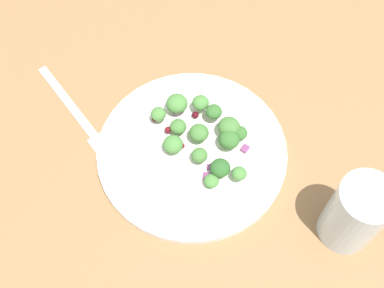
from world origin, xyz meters
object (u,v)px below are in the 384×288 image
Objects in this scene: fork at (78,114)px; water_glass at (355,214)px; plate at (192,151)px; broccoli_floret_2 at (229,127)px; broccoli_floret_1 at (177,104)px; broccoli_floret_0 at (196,155)px.

water_glass is (-5.88, -38.77, 5.18)cm from fork.
plate is 22.33cm from water_glass.
fork is 39.56cm from water_glass.
water_glass is at bearing -115.92° from broccoli_floret_2.
broccoli_floret_2 is at bearing -101.03° from broccoli_floret_1.
broccoli_floret_1 is at bearing 36.05° from plate.
broccoli_floret_0 reaches higher than fork.
broccoli_floret_0 reaches higher than plate.
water_glass reaches higher than fork.
plate is 1.58× the size of fork.
broccoli_floret_2 is at bearing -47.90° from plate.
plate is 2.64cm from broccoli_floret_0.
broccoli_floret_1 reaches higher than plate.
broccoli_floret_0 is at bearing 148.99° from broccoli_floret_2.
broccoli_floret_1 is (5.18, 3.77, 2.30)cm from plate.
water_glass reaches higher than broccoli_floret_2.
fork is at bearing 82.10° from broccoli_floret_0.
plate is at bearing 77.46° from water_glass.
plate is 8.50× the size of broccoli_floret_1.
broccoli_floret_2 is (5.08, -3.05, 0.32)cm from broccoli_floret_0.
broccoli_floret_1 is at bearing -73.51° from fork.
broccoli_floret_1 reaches higher than broccoli_floret_0.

